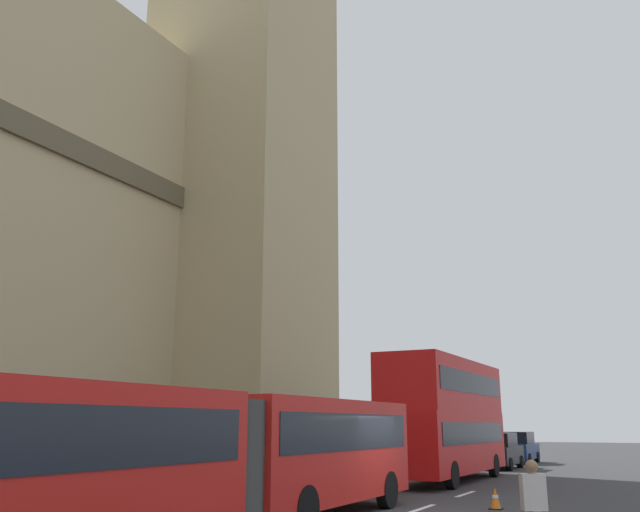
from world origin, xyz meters
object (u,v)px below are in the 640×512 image
double_decker_bus (446,414)px  sedan_trailing (518,448)px  articulated_bus (207,452)px  traffic_cone_middle (495,499)px  sedan_lead (499,451)px  pedestrian_near_cones (534,507)px

double_decker_bus → sedan_trailing: 15.32m
articulated_bus → traffic_cone_middle: 9.18m
articulated_bus → traffic_cone_middle: bearing=-25.3°
sedan_trailing → traffic_cone_middle: sedan_trailing is taller
traffic_cone_middle → sedan_lead: bearing=12.2°
traffic_cone_middle → pedestrian_near_cones: size_ratio=0.34×
pedestrian_near_cones → sedan_lead: bearing=13.9°
sedan_trailing → sedan_lead: bearing=-178.7°
articulated_bus → sedan_lead: 26.01m
articulated_bus → sedan_trailing: size_ratio=3.84×
articulated_bus → sedan_lead: articulated_bus is taller
sedan_lead → sedan_trailing: (5.93, 0.13, 0.00)m
articulated_bus → pedestrian_near_cones: 6.35m
sedan_lead → sedan_trailing: same height
sedan_trailing → traffic_cone_middle: size_ratio=7.59×
sedan_trailing → articulated_bus: bearing=-179.8°
articulated_bus → double_decker_bus: bearing=0.0°
sedan_lead → sedan_trailing: bearing=1.3°
articulated_bus → pedestrian_near_cones: size_ratio=9.99×
sedan_trailing → pedestrian_near_cones: sedan_trailing is taller
articulated_bus → traffic_cone_middle: articulated_bus is taller
articulated_bus → sedan_trailing: 31.94m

